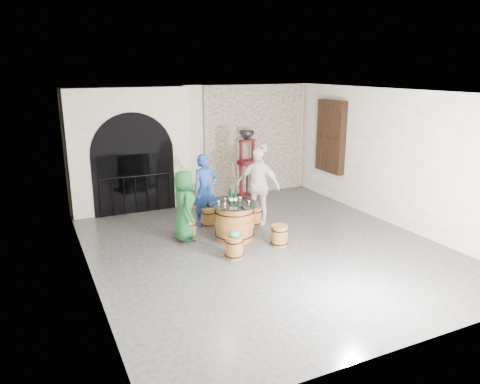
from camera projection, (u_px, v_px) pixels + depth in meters
name	position (u px, v px, depth m)	size (l,w,h in m)	color
ground	(264.00, 246.00, 9.64)	(8.00, 8.00, 0.00)	#29292B
wall_back	(197.00, 144.00, 12.69)	(8.00, 8.00, 0.00)	beige
wall_front	(416.00, 237.00, 5.73)	(8.00, 8.00, 0.00)	beige
wall_left	(85.00, 193.00, 7.76)	(8.00, 8.00, 0.00)	beige
wall_right	(396.00, 158.00, 10.66)	(8.00, 8.00, 0.00)	beige
ceiling	(266.00, 92.00, 8.79)	(8.00, 8.00, 0.00)	beige
stone_facing_panel	(255.00, 140.00, 13.39)	(3.20, 0.12, 3.18)	tan
arched_opening	(131.00, 151.00, 11.68)	(3.10, 0.60, 3.19)	beige
shuttered_window	(331.00, 137.00, 12.65)	(0.23, 1.10, 2.00)	black
barrel_table	(234.00, 222.00, 9.95)	(1.06, 1.06, 0.81)	brown
barrel_stool_left	(188.00, 230.00, 9.97)	(0.38, 0.38, 0.45)	brown
barrel_stool_far	(209.00, 217.00, 10.79)	(0.38, 0.38, 0.45)	brown
barrel_stool_right	(254.00, 216.00, 10.88)	(0.38, 0.38, 0.45)	brown
barrel_stool_near_right	(280.00, 236.00, 9.63)	(0.38, 0.38, 0.45)	brown
barrel_stool_near_left	(234.00, 247.00, 9.00)	(0.38, 0.38, 0.45)	brown
green_cap	(234.00, 234.00, 8.93)	(0.25, 0.21, 0.12)	#0C8D56
person_green	(184.00, 206.00, 9.82)	(0.76, 0.49, 1.56)	#13461F
person_blue	(205.00, 190.00, 10.72)	(0.63, 0.41, 1.73)	navy
person_white	(258.00, 186.00, 10.86)	(1.08, 0.45, 1.85)	silver
wine_bottle_left	(231.00, 198.00, 9.81)	(0.08, 0.08, 0.32)	black
wine_bottle_center	(235.00, 198.00, 9.82)	(0.08, 0.08, 0.32)	black
wine_bottle_right	(230.00, 196.00, 9.97)	(0.08, 0.08, 0.32)	black
tasting_glass_a	(225.00, 205.00, 9.56)	(0.05, 0.05, 0.10)	#AB5B21
tasting_glass_b	(241.00, 199.00, 9.99)	(0.05, 0.05, 0.10)	#AB5B21
tasting_glass_c	(225.00, 200.00, 9.94)	(0.05, 0.05, 0.10)	#AB5B21
tasting_glass_d	(240.00, 199.00, 10.02)	(0.05, 0.05, 0.10)	#AB5B21
tasting_glass_e	(249.00, 203.00, 9.75)	(0.05, 0.05, 0.10)	#AB5B21
tasting_glass_f	(219.00, 203.00, 9.73)	(0.05, 0.05, 0.10)	#AB5B21
side_barrel	(192.00, 196.00, 12.34)	(0.45, 0.45, 0.59)	brown
corking_press	(247.00, 159.00, 12.91)	(0.83, 0.50, 1.95)	#4F0D12
control_box	(263.00, 148.00, 13.49)	(0.18, 0.10, 0.22)	silver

